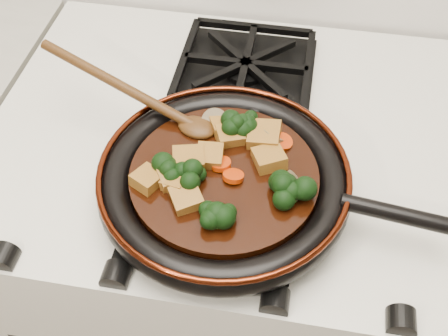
# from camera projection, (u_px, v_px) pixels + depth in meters

# --- Properties ---
(stove) EXTENTS (0.76, 0.60, 0.90)m
(stove) POSITION_uv_depth(u_px,v_px,m) (230.00, 277.00, 1.22)
(stove) COLOR silver
(stove) RESTS_ON ground
(burner_grate_front) EXTENTS (0.23, 0.23, 0.03)m
(burner_grate_front) POSITION_uv_depth(u_px,v_px,m) (215.00, 196.00, 0.77)
(burner_grate_front) COLOR black
(burner_grate_front) RESTS_ON stove
(burner_grate_back) EXTENTS (0.23, 0.23, 0.03)m
(burner_grate_back) POSITION_uv_depth(u_px,v_px,m) (245.00, 68.00, 0.95)
(burner_grate_back) COLOR black
(burner_grate_back) RESTS_ON stove
(skillet) EXTENTS (0.46, 0.34, 0.05)m
(skillet) POSITION_uv_depth(u_px,v_px,m) (226.00, 181.00, 0.75)
(skillet) COLOR black
(skillet) RESTS_ON burner_grate_front
(braising_sauce) EXTENTS (0.25, 0.25, 0.02)m
(braising_sauce) POSITION_uv_depth(u_px,v_px,m) (224.00, 178.00, 0.75)
(braising_sauce) COLOR black
(braising_sauce) RESTS_ON skillet
(tofu_cube_0) EXTENTS (0.05, 0.05, 0.03)m
(tofu_cube_0) POSITION_uv_depth(u_px,v_px,m) (172.00, 176.00, 0.73)
(tofu_cube_0) COLOR #916121
(tofu_cube_0) RESTS_ON braising_sauce
(tofu_cube_1) EXTENTS (0.05, 0.04, 0.02)m
(tofu_cube_1) POSITION_uv_depth(u_px,v_px,m) (230.00, 136.00, 0.77)
(tofu_cube_1) COLOR #916121
(tofu_cube_1) RESTS_ON braising_sauce
(tofu_cube_2) EXTENTS (0.05, 0.05, 0.02)m
(tofu_cube_2) POSITION_uv_depth(u_px,v_px,m) (224.00, 126.00, 0.79)
(tofu_cube_2) COLOR #916121
(tofu_cube_2) RESTS_ON braising_sauce
(tofu_cube_3) EXTENTS (0.04, 0.04, 0.02)m
(tofu_cube_3) POSITION_uv_depth(u_px,v_px,m) (177.00, 181.00, 0.72)
(tofu_cube_3) COLOR #916121
(tofu_cube_3) RESTS_ON braising_sauce
(tofu_cube_4) EXTENTS (0.05, 0.05, 0.03)m
(tofu_cube_4) POSITION_uv_depth(u_px,v_px,m) (269.00, 159.00, 0.75)
(tofu_cube_4) COLOR #916121
(tofu_cube_4) RESTS_ON braising_sauce
(tofu_cube_5) EXTENTS (0.04, 0.04, 0.02)m
(tofu_cube_5) POSITION_uv_depth(u_px,v_px,m) (210.00, 157.00, 0.75)
(tofu_cube_5) COLOR #916121
(tofu_cube_5) RESTS_ON braising_sauce
(tofu_cube_6) EXTENTS (0.05, 0.05, 0.03)m
(tofu_cube_6) POSITION_uv_depth(u_px,v_px,m) (264.00, 136.00, 0.77)
(tofu_cube_6) COLOR #916121
(tofu_cube_6) RESTS_ON braising_sauce
(tofu_cube_7) EXTENTS (0.05, 0.05, 0.02)m
(tofu_cube_7) POSITION_uv_depth(u_px,v_px,m) (189.00, 160.00, 0.74)
(tofu_cube_7) COLOR #916121
(tofu_cube_7) RESTS_ON braising_sauce
(tofu_cube_8) EXTENTS (0.05, 0.05, 0.03)m
(tofu_cube_8) POSITION_uv_depth(u_px,v_px,m) (187.00, 198.00, 0.70)
(tofu_cube_8) COLOR #916121
(tofu_cube_8) RESTS_ON braising_sauce
(tofu_cube_9) EXTENTS (0.05, 0.05, 0.02)m
(tofu_cube_9) POSITION_uv_depth(u_px,v_px,m) (147.00, 180.00, 0.72)
(tofu_cube_9) COLOR #916121
(tofu_cube_9) RESTS_ON braising_sauce
(broccoli_floret_0) EXTENTS (0.09, 0.08, 0.07)m
(broccoli_floret_0) POSITION_uv_depth(u_px,v_px,m) (293.00, 195.00, 0.71)
(broccoli_floret_0) COLOR black
(broccoli_floret_0) RESTS_ON braising_sauce
(broccoli_floret_1) EXTENTS (0.07, 0.07, 0.06)m
(broccoli_floret_1) POSITION_uv_depth(u_px,v_px,m) (166.00, 170.00, 0.73)
(broccoli_floret_1) COLOR black
(broccoli_floret_1) RESTS_ON braising_sauce
(broccoli_floret_2) EXTENTS (0.09, 0.09, 0.06)m
(broccoli_floret_2) POSITION_uv_depth(u_px,v_px,m) (217.00, 221.00, 0.68)
(broccoli_floret_2) COLOR black
(broccoli_floret_2) RESTS_ON braising_sauce
(broccoli_floret_3) EXTENTS (0.07, 0.08, 0.07)m
(broccoli_floret_3) POSITION_uv_depth(u_px,v_px,m) (189.00, 177.00, 0.72)
(broccoli_floret_3) COLOR black
(broccoli_floret_3) RESTS_ON braising_sauce
(broccoli_floret_4) EXTENTS (0.07, 0.06, 0.07)m
(broccoli_floret_4) POSITION_uv_depth(u_px,v_px,m) (280.00, 186.00, 0.71)
(broccoli_floret_4) COLOR black
(broccoli_floret_4) RESTS_ON braising_sauce
(broccoli_floret_5) EXTENTS (0.08, 0.08, 0.07)m
(broccoli_floret_5) POSITION_uv_depth(u_px,v_px,m) (239.00, 126.00, 0.78)
(broccoli_floret_5) COLOR black
(broccoli_floret_5) RESTS_ON braising_sauce
(broccoli_floret_6) EXTENTS (0.08, 0.08, 0.07)m
(broccoli_floret_6) POSITION_uv_depth(u_px,v_px,m) (245.00, 125.00, 0.78)
(broccoli_floret_6) COLOR black
(broccoli_floret_6) RESTS_ON braising_sauce
(carrot_coin_0) EXTENTS (0.03, 0.03, 0.01)m
(carrot_coin_0) POSITION_uv_depth(u_px,v_px,m) (266.00, 161.00, 0.75)
(carrot_coin_0) COLOR #B72E05
(carrot_coin_0) RESTS_ON braising_sauce
(carrot_coin_1) EXTENTS (0.03, 0.03, 0.02)m
(carrot_coin_1) POSITION_uv_depth(u_px,v_px,m) (233.00, 176.00, 0.73)
(carrot_coin_1) COLOR #B72E05
(carrot_coin_1) RESTS_ON braising_sauce
(carrot_coin_2) EXTENTS (0.03, 0.03, 0.02)m
(carrot_coin_2) POSITION_uv_depth(u_px,v_px,m) (282.00, 142.00, 0.77)
(carrot_coin_2) COLOR #B72E05
(carrot_coin_2) RESTS_ON braising_sauce
(carrot_coin_3) EXTENTS (0.03, 0.03, 0.01)m
(carrot_coin_3) POSITION_uv_depth(u_px,v_px,m) (221.00, 164.00, 0.75)
(carrot_coin_3) COLOR #B72E05
(carrot_coin_3) RESTS_ON braising_sauce
(mushroom_slice_0) EXTENTS (0.04, 0.04, 0.03)m
(mushroom_slice_0) POSITION_uv_depth(u_px,v_px,m) (293.00, 181.00, 0.72)
(mushroom_slice_0) COLOR brown
(mushroom_slice_0) RESTS_ON braising_sauce
(mushroom_slice_1) EXTENTS (0.04, 0.04, 0.03)m
(mushroom_slice_1) POSITION_uv_depth(u_px,v_px,m) (215.00, 121.00, 0.79)
(mushroom_slice_1) COLOR brown
(mushroom_slice_1) RESTS_ON braising_sauce
(mushroom_slice_2) EXTENTS (0.03, 0.04, 0.03)m
(mushroom_slice_2) POSITION_uv_depth(u_px,v_px,m) (292.00, 188.00, 0.72)
(mushroom_slice_2) COLOR brown
(mushroom_slice_2) RESTS_ON braising_sauce
(mushroom_slice_3) EXTENTS (0.05, 0.05, 0.03)m
(mushroom_slice_3) POSITION_uv_depth(u_px,v_px,m) (272.00, 136.00, 0.78)
(mushroom_slice_3) COLOR brown
(mushroom_slice_3) RESTS_ON braising_sauce
(wooden_spoon) EXTENTS (0.16, 0.07, 0.26)m
(wooden_spoon) POSITION_uv_depth(u_px,v_px,m) (150.00, 102.00, 0.80)
(wooden_spoon) COLOR #43270E
(wooden_spoon) RESTS_ON braising_sauce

